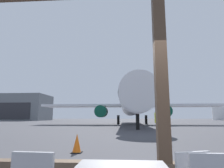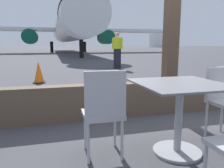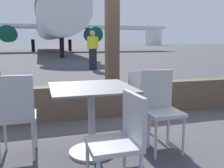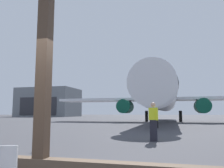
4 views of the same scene
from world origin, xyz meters
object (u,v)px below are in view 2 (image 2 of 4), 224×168
at_px(ground_crew_worker, 117,50).
at_px(fuel_storage_tank, 156,40).
at_px(airplane, 69,27).
at_px(cafe_chair_window_right, 223,96).
at_px(traffic_cone, 39,73).
at_px(cafe_chair_window_left, 104,108).
at_px(dining_table, 179,110).

relative_size(ground_crew_worker, fuel_storage_tank, 0.28).
distance_m(airplane, ground_crew_worker, 21.72).
relative_size(airplane, ground_crew_worker, 18.60).
xyz_separation_m(cafe_chair_window_right, fuel_storage_tank, (39.32, 82.31, 2.15)).
height_order(airplane, traffic_cone, airplane).
xyz_separation_m(cafe_chair_window_left, traffic_cone, (-0.87, 5.07, -0.23)).
bearing_deg(cafe_chair_window_left, traffic_cone, 99.72).
bearing_deg(airplane, cafe_chair_window_right, -91.03).
bearing_deg(traffic_cone, cafe_chair_window_right, -63.62).
bearing_deg(fuel_storage_tank, traffic_cone, -118.34).
height_order(traffic_cone, fuel_storage_tank, fuel_storage_tank).
distance_m(cafe_chair_window_left, airplane, 30.27).
bearing_deg(cafe_chair_window_left, airplane, 86.00).
bearing_deg(cafe_chair_window_left, cafe_chair_window_right, 5.93).
bearing_deg(cafe_chair_window_left, dining_table, -6.50).
xyz_separation_m(cafe_chair_window_left, cafe_chair_window_right, (1.56, 0.16, -0.01)).
bearing_deg(ground_crew_worker, airplane, 91.44).
relative_size(cafe_chair_window_left, traffic_cone, 1.42).
relative_size(cafe_chair_window_right, ground_crew_worker, 0.51).
xyz_separation_m(dining_table, ground_crew_worker, (1.85, 8.59, 0.42)).
bearing_deg(cafe_chair_window_right, cafe_chair_window_left, -174.07).
height_order(ground_crew_worker, fuel_storage_tank, fuel_storage_tank).
distance_m(cafe_chair_window_right, ground_crew_worker, 8.41).
height_order(cafe_chair_window_right, ground_crew_worker, ground_crew_worker).
distance_m(traffic_cone, fuel_storage_tank, 87.97).
bearing_deg(traffic_cone, airplane, 83.22).
distance_m(cafe_chair_window_right, traffic_cone, 5.48).
height_order(cafe_chair_window_right, airplane, airplane).
bearing_deg(airplane, fuel_storage_tank, 53.50).
height_order(dining_table, traffic_cone, dining_table).
distance_m(dining_table, ground_crew_worker, 8.79).
xyz_separation_m(ground_crew_worker, traffic_cone, (-3.51, -3.43, -0.59)).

